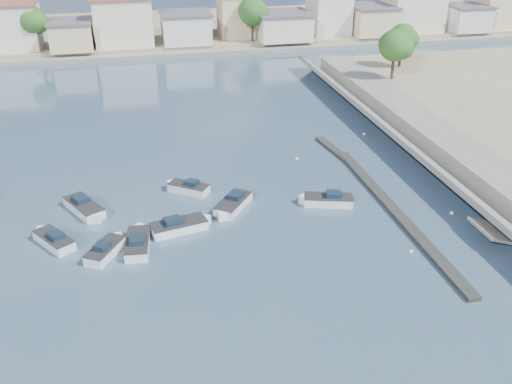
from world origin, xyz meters
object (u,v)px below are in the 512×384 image
Objects in this scene: motorboat_b at (107,250)px; motorboat_e at (138,242)px; motorboat_d at (232,206)px; motorboat_a at (53,240)px; motorboat_f at (187,188)px; motorboat_c at (326,201)px; motorboat_h at (182,226)px; motorboat_g at (85,209)px.

motorboat_b is 2.46m from motorboat_e.
motorboat_e is at bearing -152.01° from motorboat_d.
motorboat_a is 1.06× the size of motorboat_f.
motorboat_b is 0.82× the size of motorboat_e.
motorboat_b is at bearing -155.16° from motorboat_d.
motorboat_a is 4.86m from motorboat_b.
motorboat_c and motorboat_f have the same top height.
motorboat_c is (19.19, 4.10, 0.00)m from motorboat_b.
motorboat_c is 1.24× the size of motorboat_f.
motorboat_c and motorboat_h have the same top height.
motorboat_a is at bearing -115.80° from motorboat_g.
motorboat_h is (-13.15, -1.74, -0.00)m from motorboat_c.
motorboat_h is (6.04, 2.36, 0.00)m from motorboat_b.
motorboat_d is 0.91× the size of motorboat_g.
motorboat_d and motorboat_g have the same top height.
motorboat_a is 15.21m from motorboat_d.
motorboat_d is 12.86m from motorboat_g.
motorboat_h is at bearing -0.21° from motorboat_a.
motorboat_c and motorboat_d have the same top height.
motorboat_d is at bearing 27.99° from motorboat_e.
motorboat_a is 6.88m from motorboat_e.
motorboat_e is at bearing -168.02° from motorboat_c.
motorboat_b is at bearing -75.08° from motorboat_g.
motorboat_h is at bearing -99.69° from motorboat_f.
motorboat_h is (7.95, -4.82, -0.00)m from motorboat_g.
motorboat_g is (-21.10, 3.08, 0.00)m from motorboat_c.
motorboat_d is (10.76, 4.98, -0.00)m from motorboat_b.
motorboat_b is 0.88× the size of motorboat_d.
motorboat_b is 6.48m from motorboat_h.
motorboat_d is at bearing 29.06° from motorboat_h.
motorboat_c is 0.97× the size of motorboat_g.
motorboat_b and motorboat_g have the same top height.
motorboat_e is at bearing -153.43° from motorboat_h.
motorboat_e is 10.00m from motorboat_f.
motorboat_e is at bearing -57.03° from motorboat_g.
motorboat_f is at bearing 129.41° from motorboat_d.
motorboat_b is at bearing -158.67° from motorboat_h.
motorboat_d and motorboat_e have the same top height.
motorboat_b is 0.80× the size of motorboat_g.
motorboat_b is 11.86m from motorboat_d.
motorboat_d and motorboat_f have the same top height.
motorboat_h is (-1.18, -6.93, 0.00)m from motorboat_f.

